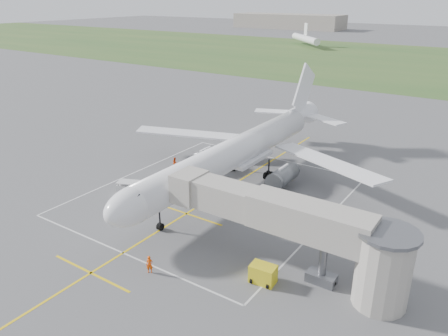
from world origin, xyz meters
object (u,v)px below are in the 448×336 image
Objects in this scene: gpu_unit at (263,274)px; ramp_worker_wing at (175,163)px; airliner at (236,152)px; ramp_worker_nose at (150,265)px; jet_bridge at (301,228)px; baggage_cart at (129,188)px.

ramp_worker_wing is (-24.08, 16.74, -0.03)m from gpu_unit.
gpu_unit is (13.70, -17.10, -3.56)m from airliner.
ramp_worker_wing is (-14.82, 21.27, -0.05)m from ramp_worker_nose.
jet_bridge is at bearing 49.98° from gpu_unit.
ramp_worker_wing is at bearing 91.62° from ramp_worker_nose.
jet_bridge is (15.72, -14.25, 0.35)m from airliner.
baggage_cart reaches higher than ramp_worker_wing.
jet_bridge is 14.61× the size of ramp_worker_wing.
ramp_worker_nose is (4.44, -21.64, -3.55)m from airliner.
ramp_worker_nose is at bearing -60.56° from baggage_cart.
gpu_unit is 23.69m from baggage_cart.
gpu_unit is at bearing -51.30° from airliner.
baggage_cart reaches higher than ramp_worker_nose.
jet_bridge is at bearing -0.04° from ramp_worker_nose.
airliner is 19.77× the size of gpu_unit.
ramp_worker_nose reaches higher than ramp_worker_wing.
ramp_worker_nose is (-9.26, -4.53, 0.01)m from gpu_unit.
ramp_worker_wing is at bearing -177.98° from airliner.
airliner is at bearing 124.00° from gpu_unit.
jet_bridge is 14.04m from ramp_worker_nose.
gpu_unit is at bearing -168.11° from ramp_worker_wing.
baggage_cart is at bearing 143.32° from ramp_worker_wing.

